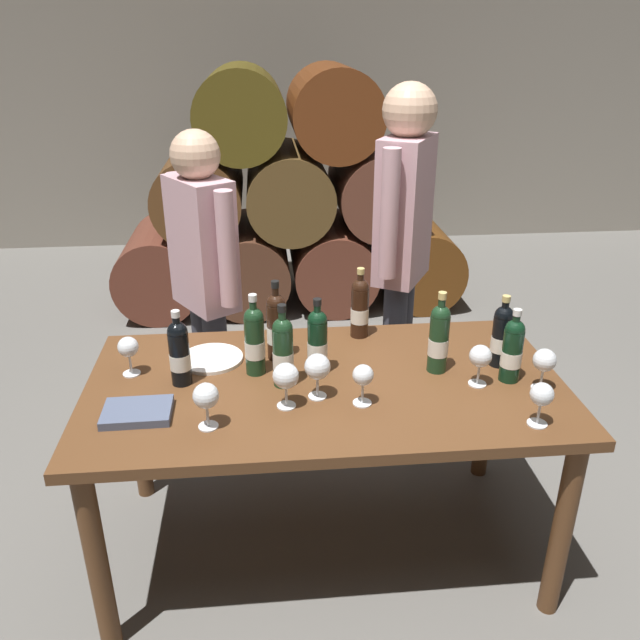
% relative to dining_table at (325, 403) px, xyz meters
% --- Properties ---
extents(ground_plane, '(14.00, 14.00, 0.00)m').
position_rel_dining_table_xyz_m(ground_plane, '(0.00, 0.00, -0.67)').
color(ground_plane, '#66635E').
extents(cellar_back_wall, '(10.00, 0.24, 2.80)m').
position_rel_dining_table_xyz_m(cellar_back_wall, '(0.00, 4.20, 0.73)').
color(cellar_back_wall, gray).
rests_on(cellar_back_wall, ground_plane).
extents(barrel_stack, '(2.49, 0.90, 1.69)m').
position_rel_dining_table_xyz_m(barrel_stack, '(-0.00, 2.60, 0.06)').
color(barrel_stack, brown).
rests_on(barrel_stack, ground_plane).
extents(dining_table, '(1.70, 0.90, 0.76)m').
position_rel_dining_table_xyz_m(dining_table, '(0.00, 0.00, 0.00)').
color(dining_table, brown).
rests_on(dining_table, ground_plane).
extents(wine_bottle_0, '(0.07, 0.07, 0.31)m').
position_rel_dining_table_xyz_m(wine_bottle_0, '(-0.15, -0.01, 0.22)').
color(wine_bottle_0, '#19381E').
rests_on(wine_bottle_0, dining_table).
extents(wine_bottle_1, '(0.07, 0.07, 0.31)m').
position_rel_dining_table_xyz_m(wine_bottle_1, '(0.42, 0.04, 0.22)').
color(wine_bottle_1, '#19381E').
rests_on(wine_bottle_1, dining_table).
extents(wine_bottle_2, '(0.07, 0.07, 0.28)m').
position_rel_dining_table_xyz_m(wine_bottle_2, '(0.66, 0.06, 0.21)').
color(wine_bottle_2, black).
rests_on(wine_bottle_2, dining_table).
extents(wine_bottle_3, '(0.07, 0.07, 0.31)m').
position_rel_dining_table_xyz_m(wine_bottle_3, '(-0.16, 0.20, 0.23)').
color(wine_bottle_3, black).
rests_on(wine_bottle_3, dining_table).
extents(wine_bottle_4, '(0.07, 0.07, 0.31)m').
position_rel_dining_table_xyz_m(wine_bottle_4, '(-0.25, 0.09, 0.22)').
color(wine_bottle_4, '#19381E').
rests_on(wine_bottle_4, dining_table).
extents(wine_bottle_5, '(0.07, 0.07, 0.29)m').
position_rel_dining_table_xyz_m(wine_bottle_5, '(0.18, 0.36, 0.22)').
color(wine_bottle_5, black).
rests_on(wine_bottle_5, dining_table).
extents(wine_bottle_6, '(0.07, 0.07, 0.29)m').
position_rel_dining_table_xyz_m(wine_bottle_6, '(-0.02, 0.07, 0.22)').
color(wine_bottle_6, black).
rests_on(wine_bottle_6, dining_table).
extents(wine_bottle_7, '(0.07, 0.07, 0.28)m').
position_rel_dining_table_xyz_m(wine_bottle_7, '(0.66, -0.05, 0.21)').
color(wine_bottle_7, black).
rests_on(wine_bottle_7, dining_table).
extents(wine_bottle_8, '(0.07, 0.07, 0.28)m').
position_rel_dining_table_xyz_m(wine_bottle_8, '(-0.51, 0.04, 0.21)').
color(wine_bottle_8, black).
rests_on(wine_bottle_8, dining_table).
extents(wine_glass_0, '(0.08, 0.08, 0.16)m').
position_rel_dining_table_xyz_m(wine_glass_0, '(-0.40, -0.25, 0.20)').
color(wine_glass_0, white).
rests_on(wine_glass_0, dining_table).
extents(wine_glass_1, '(0.08, 0.08, 0.15)m').
position_rel_dining_table_xyz_m(wine_glass_1, '(0.53, -0.07, 0.20)').
color(wine_glass_1, white).
rests_on(wine_glass_1, dining_table).
extents(wine_glass_2, '(0.07, 0.07, 0.15)m').
position_rel_dining_table_xyz_m(wine_glass_2, '(0.11, -0.16, 0.19)').
color(wine_glass_2, white).
rests_on(wine_glass_2, dining_table).
extents(wine_glass_3, '(0.07, 0.07, 0.15)m').
position_rel_dining_table_xyz_m(wine_glass_3, '(0.65, -0.34, 0.20)').
color(wine_glass_3, white).
rests_on(wine_glass_3, dining_table).
extents(wine_glass_4, '(0.09, 0.09, 0.16)m').
position_rel_dining_table_xyz_m(wine_glass_4, '(-0.04, -0.10, 0.21)').
color(wine_glass_4, white).
rests_on(wine_glass_4, dining_table).
extents(wine_glass_5, '(0.07, 0.07, 0.15)m').
position_rel_dining_table_xyz_m(wine_glass_5, '(-0.70, 0.12, 0.20)').
color(wine_glass_5, white).
rests_on(wine_glass_5, dining_table).
extents(wine_glass_6, '(0.08, 0.08, 0.15)m').
position_rel_dining_table_xyz_m(wine_glass_6, '(0.74, -0.12, 0.20)').
color(wine_glass_6, white).
rests_on(wine_glass_6, dining_table).
extents(wine_glass_7, '(0.09, 0.09, 0.16)m').
position_rel_dining_table_xyz_m(wine_glass_7, '(-0.15, -0.15, 0.20)').
color(wine_glass_7, white).
rests_on(wine_glass_7, dining_table).
extents(tasting_notebook, '(0.22, 0.16, 0.03)m').
position_rel_dining_table_xyz_m(tasting_notebook, '(-0.63, -0.17, 0.11)').
color(tasting_notebook, '#4C5670').
rests_on(tasting_notebook, dining_table).
extents(serving_plate, '(0.24, 0.24, 0.01)m').
position_rel_dining_table_xyz_m(serving_plate, '(-0.42, 0.20, 0.10)').
color(serving_plate, white).
rests_on(serving_plate, dining_table).
extents(sommelier_presenting, '(0.31, 0.44, 1.72)m').
position_rel_dining_table_xyz_m(sommelier_presenting, '(0.43, 0.75, 0.37)').
color(sommelier_presenting, '#383842').
rests_on(sommelier_presenting, ground_plane).
extents(taster_seated_left, '(0.32, 0.43, 1.54)m').
position_rel_dining_table_xyz_m(taster_seated_left, '(-0.47, 0.72, 0.25)').
color(taster_seated_left, '#383842').
rests_on(taster_seated_left, ground_plane).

